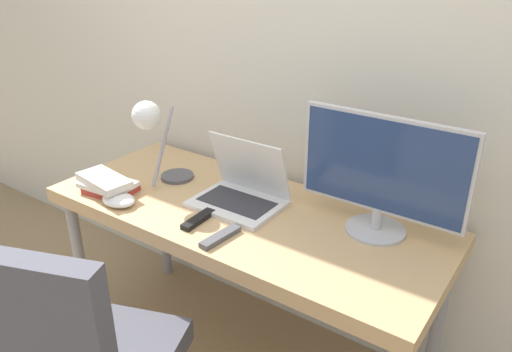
# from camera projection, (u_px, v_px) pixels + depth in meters

# --- Properties ---
(wall_back) EXTENTS (8.00, 0.05, 2.60)m
(wall_back) POSITION_uv_depth(u_px,v_px,m) (298.00, 55.00, 2.03)
(wall_back) COLOR beige
(wall_back) RESTS_ON ground_plane
(desk) EXTENTS (1.60, 0.66, 0.76)m
(desk) POSITION_uv_depth(u_px,v_px,m) (243.00, 224.00, 1.99)
(desk) COLOR tan
(desk) RESTS_ON ground_plane
(laptop) EXTENTS (0.35, 0.26, 0.27)m
(laptop) POSITION_uv_depth(u_px,v_px,m) (241.00, 191.00, 1.99)
(laptop) COLOR silver
(laptop) RESTS_ON desk
(monitor) EXTENTS (0.60, 0.22, 0.44)m
(monitor) POSITION_uv_depth(u_px,v_px,m) (382.00, 172.00, 1.72)
(monitor) COLOR #B7B7BC
(monitor) RESTS_ON desk
(desk_lamp) EXTENTS (0.14, 0.28, 0.39)m
(desk_lamp) POSITION_uv_depth(u_px,v_px,m) (153.00, 128.00, 2.02)
(desk_lamp) COLOR #4C4C51
(desk_lamp) RESTS_ON desk
(book_stack) EXTENTS (0.26, 0.19, 0.08)m
(book_stack) POSITION_uv_depth(u_px,v_px,m) (107.00, 184.00, 2.08)
(book_stack) COLOR #B2382D
(book_stack) RESTS_ON desk
(tv_remote) EXTENTS (0.05, 0.16, 0.02)m
(tv_remote) POSITION_uv_depth(u_px,v_px,m) (198.00, 219.00, 1.87)
(tv_remote) COLOR black
(tv_remote) RESTS_ON desk
(media_remote) EXTENTS (0.06, 0.18, 0.02)m
(media_remote) POSITION_uv_depth(u_px,v_px,m) (220.00, 237.00, 1.76)
(media_remote) COLOR #4C4C51
(media_remote) RESTS_ON desk
(game_controller) EXTENTS (0.15, 0.11, 0.04)m
(game_controller) POSITION_uv_depth(u_px,v_px,m) (119.00, 200.00, 1.99)
(game_controller) COLOR white
(game_controller) RESTS_ON desk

